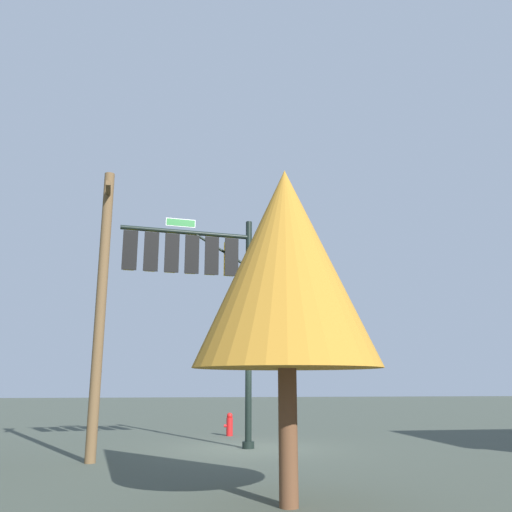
# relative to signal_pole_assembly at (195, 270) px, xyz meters

# --- Properties ---
(ground_plane) EXTENTS (120.00, 120.00, 0.00)m
(ground_plane) POSITION_rel_signal_pole_assembly_xyz_m (-1.74, -0.23, -5.36)
(ground_plane) COLOR #41493E
(signal_pole_assembly) EXTENTS (4.24, 1.27, 7.08)m
(signal_pole_assembly) POSITION_rel_signal_pole_assembly_xyz_m (0.00, 0.00, 0.00)
(signal_pole_assembly) COLOR black
(signal_pole_assembly) RESTS_ON ground_plane
(utility_pole) EXTENTS (0.33, 1.80, 7.54)m
(utility_pole) POSITION_rel_signal_pole_assembly_xyz_m (2.48, 2.18, -1.44)
(utility_pole) COLOR brown
(utility_pole) RESTS_ON ground_plane
(fire_hydrant) EXTENTS (0.33, 0.24, 0.83)m
(fire_hydrant) POSITION_rel_signal_pole_assembly_xyz_m (-1.56, -4.20, -4.95)
(fire_hydrant) COLOR red
(fire_hydrant) RESTS_ON ground_plane
(tree_mid) EXTENTS (3.17, 3.17, 5.66)m
(tree_mid) POSITION_rel_signal_pole_assembly_xyz_m (-1.36, 7.54, -1.47)
(tree_mid) COLOR brown
(tree_mid) RESTS_ON ground_plane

